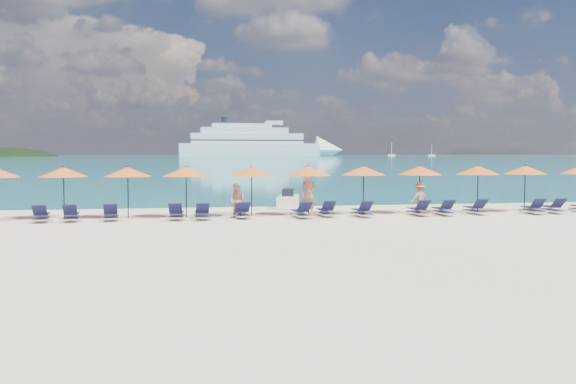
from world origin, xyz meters
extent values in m
plane|color=beige|center=(0.00, 0.00, 0.00)|extent=(1400.00, 1400.00, 0.00)
cube|color=#1FA9B2|center=(0.00, 660.00, 0.01)|extent=(1600.00, 1300.00, 0.01)
ellipsoid|color=black|center=(-150.00, 560.00, -35.00)|extent=(162.00, 126.00, 85.50)
cube|color=silver|center=(59.29, 544.17, 5.61)|extent=(124.21, 26.68, 11.23)
cone|color=silver|center=(133.35, 546.71, 5.61)|extent=(25.54, 25.54, 24.70)
cube|color=silver|center=(57.05, 544.09, 15.72)|extent=(99.41, 22.47, 8.98)
cube|color=silver|center=(54.80, 544.02, 22.46)|extent=(77.11, 19.46, 5.61)
cube|color=silver|center=(52.56, 543.94, 26.95)|extent=(52.31, 15.25, 3.93)
cube|color=black|center=(57.05, 544.09, 14.04)|extent=(100.65, 22.73, 1.01)
cube|color=black|center=(57.05, 544.09, 17.97)|extent=(98.16, 22.20, 1.01)
cylinder|color=black|center=(37.07, 543.41, 31.44)|extent=(4.94, 4.94, 6.18)
cube|color=silver|center=(212.88, 501.37, 0.75)|extent=(5.64, 1.88, 1.50)
cylinder|color=silver|center=(212.88, 501.37, 5.64)|extent=(0.34, 0.34, 9.40)
cube|color=silver|center=(190.73, 542.43, 0.88)|extent=(6.57, 2.19, 1.75)
cylinder|color=silver|center=(190.73, 542.43, 6.57)|extent=(0.39, 0.39, 10.95)
cube|color=white|center=(1.05, 9.04, 0.34)|extent=(1.61, 2.86, 0.62)
cube|color=black|center=(1.00, 8.82, 0.79)|extent=(0.81, 1.22, 0.39)
cylinder|color=black|center=(1.21, 9.70, 0.95)|extent=(0.62, 0.21, 0.07)
imported|color=tan|center=(1.23, 4.69, 0.99)|extent=(0.76, 0.54, 1.97)
imported|color=tan|center=(-2.03, 4.16, 0.77)|extent=(0.87, 0.78, 1.55)
imported|color=tan|center=(6.50, 4.64, 0.74)|extent=(1.04, 0.66, 1.48)
cylinder|color=black|center=(-9.45, 5.36, 1.10)|extent=(0.05, 0.05, 2.20)
cone|color=orange|center=(-9.45, 5.36, 2.02)|extent=(2.10, 2.10, 0.42)
sphere|color=black|center=(-9.45, 5.36, 2.24)|extent=(0.08, 0.08, 0.08)
cylinder|color=black|center=(-6.74, 5.20, 1.10)|extent=(0.05, 0.05, 2.20)
cone|color=orange|center=(-6.74, 5.20, 2.02)|extent=(2.10, 2.10, 0.42)
sphere|color=black|center=(-6.74, 5.20, 2.24)|extent=(0.08, 0.08, 0.08)
cylinder|color=black|center=(-4.22, 5.15, 1.10)|extent=(0.05, 0.05, 2.20)
cone|color=orange|center=(-4.22, 5.15, 2.02)|extent=(2.10, 2.10, 0.42)
sphere|color=black|center=(-4.22, 5.15, 2.24)|extent=(0.08, 0.08, 0.08)
cylinder|color=black|center=(-1.28, 5.30, 1.10)|extent=(0.05, 0.05, 2.20)
cone|color=orange|center=(-1.28, 5.30, 2.02)|extent=(2.10, 2.10, 0.42)
sphere|color=black|center=(-1.28, 5.30, 2.24)|extent=(0.08, 0.08, 0.08)
cylinder|color=black|center=(1.36, 5.23, 1.10)|extent=(0.05, 0.05, 2.20)
cone|color=orange|center=(1.36, 5.23, 2.02)|extent=(2.10, 2.10, 0.42)
sphere|color=black|center=(1.36, 5.23, 2.24)|extent=(0.08, 0.08, 0.08)
cylinder|color=black|center=(3.98, 5.28, 1.10)|extent=(0.05, 0.05, 2.20)
cone|color=orange|center=(3.98, 5.28, 2.02)|extent=(2.10, 2.10, 0.42)
sphere|color=black|center=(3.98, 5.28, 2.24)|extent=(0.08, 0.08, 0.08)
cylinder|color=black|center=(6.73, 5.23, 1.10)|extent=(0.05, 0.05, 2.20)
cone|color=orange|center=(6.73, 5.23, 2.02)|extent=(2.10, 2.10, 0.42)
sphere|color=black|center=(6.73, 5.23, 2.24)|extent=(0.08, 0.08, 0.08)
cylinder|color=black|center=(9.64, 5.13, 1.10)|extent=(0.05, 0.05, 2.20)
cone|color=orange|center=(9.64, 5.13, 2.02)|extent=(2.10, 2.10, 0.42)
sphere|color=black|center=(9.64, 5.13, 2.24)|extent=(0.08, 0.08, 0.08)
cylinder|color=black|center=(12.20, 5.32, 1.10)|extent=(0.05, 0.05, 2.20)
cone|color=orange|center=(12.20, 5.32, 2.02)|extent=(2.10, 2.10, 0.42)
sphere|color=black|center=(12.20, 5.32, 2.24)|extent=(0.08, 0.08, 0.08)
cube|color=silver|center=(-10.17, 4.15, 0.14)|extent=(0.76, 1.75, 0.06)
cube|color=black|center=(-10.19, 4.40, 0.30)|extent=(0.64, 1.14, 0.04)
cube|color=black|center=(-10.12, 3.60, 0.55)|extent=(0.59, 0.58, 0.43)
cube|color=silver|center=(-8.98, 4.18, 0.14)|extent=(0.73, 1.74, 0.06)
cube|color=black|center=(-8.99, 4.42, 0.30)|extent=(0.62, 1.13, 0.04)
cube|color=black|center=(-8.94, 3.63, 0.55)|extent=(0.58, 0.57, 0.43)
cube|color=silver|center=(-7.39, 4.22, 0.14)|extent=(0.75, 1.74, 0.06)
cube|color=black|center=(-7.40, 4.47, 0.30)|extent=(0.63, 1.14, 0.04)
cube|color=black|center=(-7.34, 3.67, 0.55)|extent=(0.59, 0.58, 0.43)
cube|color=silver|center=(-4.66, 4.08, 0.14)|extent=(0.74, 1.74, 0.06)
cube|color=black|center=(-4.64, 4.33, 0.30)|extent=(0.63, 1.14, 0.04)
cube|color=black|center=(-4.70, 3.53, 0.55)|extent=(0.59, 0.57, 0.43)
cube|color=silver|center=(-3.58, 3.96, 0.14)|extent=(0.65, 1.71, 0.06)
cube|color=black|center=(-3.58, 4.21, 0.30)|extent=(0.57, 1.11, 0.04)
cube|color=black|center=(-3.57, 3.41, 0.55)|extent=(0.56, 0.55, 0.43)
cube|color=silver|center=(-1.85, 4.20, 0.14)|extent=(0.70, 1.73, 0.06)
cube|color=black|center=(-1.86, 4.45, 0.30)|extent=(0.60, 1.13, 0.04)
cube|color=black|center=(-1.82, 3.65, 0.55)|extent=(0.58, 0.56, 0.43)
cube|color=silver|center=(0.74, 3.87, 0.14)|extent=(0.78, 1.75, 0.06)
cube|color=black|center=(0.71, 4.12, 0.30)|extent=(0.65, 1.15, 0.04)
cube|color=black|center=(0.79, 3.32, 0.55)|extent=(0.60, 0.59, 0.43)
cube|color=silver|center=(1.94, 4.26, 0.14)|extent=(0.63, 1.70, 0.06)
cube|color=black|center=(1.94, 4.51, 0.30)|extent=(0.56, 1.10, 0.04)
cube|color=black|center=(1.94, 3.71, 0.55)|extent=(0.55, 0.54, 0.43)
cube|color=silver|center=(3.50, 3.86, 0.14)|extent=(0.68, 1.72, 0.06)
cube|color=black|center=(3.49, 4.11, 0.30)|extent=(0.59, 1.12, 0.04)
cube|color=black|center=(3.52, 3.31, 0.55)|extent=(0.57, 0.56, 0.43)
cube|color=silver|center=(6.20, 3.98, 0.14)|extent=(0.63, 1.70, 0.06)
cube|color=black|center=(6.20, 4.23, 0.30)|extent=(0.56, 1.10, 0.04)
cube|color=black|center=(6.20, 3.43, 0.55)|extent=(0.55, 0.54, 0.43)
cube|color=silver|center=(7.38, 3.94, 0.14)|extent=(0.68, 1.72, 0.06)
cube|color=black|center=(7.39, 4.19, 0.30)|extent=(0.59, 1.12, 0.04)
cube|color=black|center=(7.36, 3.39, 0.55)|extent=(0.57, 0.56, 0.43)
cube|color=silver|center=(9.06, 4.20, 0.14)|extent=(0.66, 1.72, 0.06)
cube|color=black|center=(9.07, 4.45, 0.30)|extent=(0.58, 1.11, 0.04)
cube|color=black|center=(9.05, 3.65, 0.55)|extent=(0.56, 0.55, 0.43)
cube|color=silver|center=(11.78, 3.87, 0.14)|extent=(0.79, 1.75, 0.06)
cube|color=black|center=(11.80, 4.12, 0.30)|extent=(0.66, 1.15, 0.04)
cube|color=black|center=(11.72, 3.32, 0.55)|extent=(0.60, 0.59, 0.43)
cube|color=silver|center=(12.88, 3.99, 0.14)|extent=(0.73, 1.74, 0.06)
cube|color=black|center=(12.90, 4.24, 0.30)|extent=(0.62, 1.13, 0.04)
cube|color=black|center=(12.85, 3.44, 0.55)|extent=(0.58, 0.57, 0.43)
camera|label=1|loc=(-4.63, -23.59, 2.85)|focal=40.00mm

